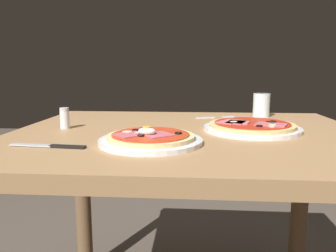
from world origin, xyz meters
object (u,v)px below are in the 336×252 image
object	(u,v)px
dining_table	(188,170)
pizza_foreground	(150,139)
salt_shaker	(65,118)
knife	(53,146)
pizza_across_left	(252,127)
fork	(212,117)
water_glass_near	(261,107)

from	to	relation	value
dining_table	pizza_foreground	xyz separation A→B (m)	(-0.10, -0.18, 0.14)
dining_table	salt_shaker	distance (m)	0.42
dining_table	knife	distance (m)	0.42
pizza_across_left	knife	size ratio (longest dim) A/B	1.51
pizza_foreground	salt_shaker	xyz separation A→B (m)	(-0.30, 0.19, 0.02)
pizza_foreground	pizza_across_left	distance (m)	0.35
pizza_across_left	dining_table	bearing A→B (deg)	-174.64
dining_table	fork	size ratio (longest dim) A/B	7.00
salt_shaker	pizza_across_left	bearing A→B (deg)	0.72
pizza_across_left	knife	xyz separation A→B (m)	(-0.52, -0.26, -0.01)
fork	pizza_across_left	bearing A→B (deg)	-67.40
pizza_foreground	fork	size ratio (longest dim) A/B	1.73
fork	dining_table	bearing A→B (deg)	-107.95
water_glass_near	fork	bearing A→B (deg)	-165.54
pizza_foreground	fork	xyz separation A→B (m)	(0.18, 0.45, -0.01)
pizza_foreground	knife	xyz separation A→B (m)	(-0.23, -0.06, -0.01)
knife	fork	bearing A→B (deg)	50.83
pizza_foreground	salt_shaker	distance (m)	0.35
pizza_foreground	pizza_across_left	world-z (taller)	pizza_foreground
dining_table	water_glass_near	world-z (taller)	water_glass_near
pizza_across_left	water_glass_near	xyz separation A→B (m)	(0.09, 0.30, 0.03)
knife	salt_shaker	size ratio (longest dim) A/B	2.92
dining_table	pizza_foreground	world-z (taller)	pizza_foreground
water_glass_near	dining_table	bearing A→B (deg)	-131.29
knife	salt_shaker	world-z (taller)	salt_shaker
water_glass_near	salt_shaker	world-z (taller)	water_glass_near
water_glass_near	fork	distance (m)	0.21
knife	salt_shaker	bearing A→B (deg)	105.05
salt_shaker	knife	bearing A→B (deg)	-74.95
water_glass_near	knife	xyz separation A→B (m)	(-0.61, -0.56, -0.04)
pizza_across_left	water_glass_near	size ratio (longest dim) A/B	3.20
pizza_across_left	fork	world-z (taller)	pizza_across_left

